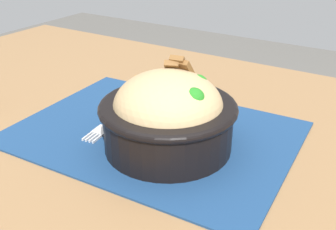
{
  "coord_description": "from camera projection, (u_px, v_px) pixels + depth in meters",
  "views": [
    {
      "loc": [
        -0.33,
        0.45,
        1.0
      ],
      "look_at": [
        -0.08,
        0.03,
        0.75
      ],
      "focal_mm": 42.62,
      "sensor_mm": 36.0,
      "label": 1
    }
  ],
  "objects": [
    {
      "name": "bowl",
      "position": [
        168.0,
        115.0,
        0.54
      ],
      "size": [
        0.2,
        0.2,
        0.13
      ],
      "color": "black",
      "rests_on": "placemat"
    },
    {
      "name": "fork",
      "position": [
        108.0,
        125.0,
        0.62
      ],
      "size": [
        0.03,
        0.12,
        0.0
      ],
      "color": "silver",
      "rests_on": "placemat"
    },
    {
      "name": "table",
      "position": [
        140.0,
        160.0,
        0.66
      ],
      "size": [
        1.26,
        0.77,
        0.7
      ],
      "color": "olive",
      "rests_on": "ground_plane"
    },
    {
      "name": "placemat",
      "position": [
        154.0,
        132.0,
        0.61
      ],
      "size": [
        0.42,
        0.32,
        0.0
      ],
      "primitive_type": "cube",
      "rotation": [
        0.0,
        0.0,
        0.04
      ],
      "color": "navy",
      "rests_on": "table"
    }
  ]
}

